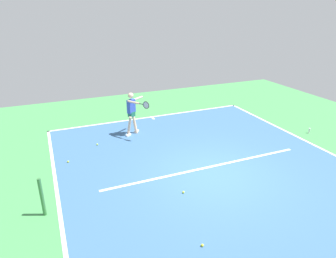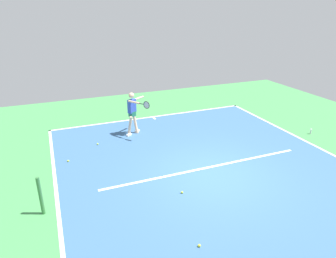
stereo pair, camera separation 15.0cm
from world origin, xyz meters
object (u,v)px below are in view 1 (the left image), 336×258
at_px(tennis_ball_by_baseline, 202,245).
at_px(net_post, 42,197).
at_px(tennis_ball_near_player, 97,144).
at_px(tennis_ball_centre_court, 68,162).
at_px(water_bottle, 309,131).
at_px(tennis_ball_far_corner, 183,192).
at_px(tennis_player, 132,111).

bearing_deg(tennis_ball_by_baseline, net_post, -38.57).
height_order(tennis_ball_by_baseline, tennis_ball_near_player, same).
bearing_deg(tennis_ball_by_baseline, tennis_ball_near_player, -79.37).
relative_size(tennis_ball_centre_court, water_bottle, 0.30).
relative_size(net_post, tennis_ball_far_corner, 16.21).
bearing_deg(tennis_ball_centre_court, net_post, 72.55).
xyz_separation_m(tennis_ball_near_player, tennis_ball_far_corner, (-1.67, 4.18, 0.00)).
distance_m(net_post, tennis_ball_by_baseline, 4.10).
bearing_deg(tennis_ball_by_baseline, tennis_ball_centre_court, -65.76).
height_order(net_post, tennis_ball_near_player, net_post).
xyz_separation_m(tennis_ball_by_baseline, tennis_ball_near_player, (1.17, -6.21, 0.00)).
xyz_separation_m(tennis_ball_near_player, tennis_ball_centre_court, (1.18, 1.01, 0.00)).
bearing_deg(water_bottle, tennis_player, -21.91).
relative_size(tennis_ball_by_baseline, water_bottle, 0.30).
distance_m(tennis_ball_far_corner, water_bottle, 7.03).
height_order(tennis_ball_far_corner, tennis_ball_centre_court, same).
bearing_deg(tennis_ball_far_corner, tennis_ball_centre_court, -48.14).
distance_m(tennis_player, tennis_ball_far_corner, 4.79).
relative_size(tennis_player, water_bottle, 8.10).
xyz_separation_m(tennis_player, tennis_ball_by_baseline, (0.42, 6.72, -0.99)).
bearing_deg(water_bottle, tennis_ball_centre_court, -7.34).
height_order(tennis_player, tennis_ball_far_corner, tennis_player).
bearing_deg(net_post, tennis_ball_by_baseline, 141.43).
bearing_deg(water_bottle, tennis_ball_by_baseline, 28.63).
distance_m(tennis_ball_far_corner, tennis_ball_centre_court, 4.26).
relative_size(tennis_ball_near_player, water_bottle, 0.30).
distance_m(tennis_ball_near_player, tennis_ball_centre_court, 1.55).
xyz_separation_m(tennis_ball_centre_court, water_bottle, (-9.60, 1.24, 0.08)).
height_order(net_post, water_bottle, net_post).
relative_size(tennis_player, tennis_ball_near_player, 27.00).
height_order(net_post, tennis_player, tennis_player).
bearing_deg(tennis_ball_far_corner, tennis_ball_by_baseline, 76.10).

